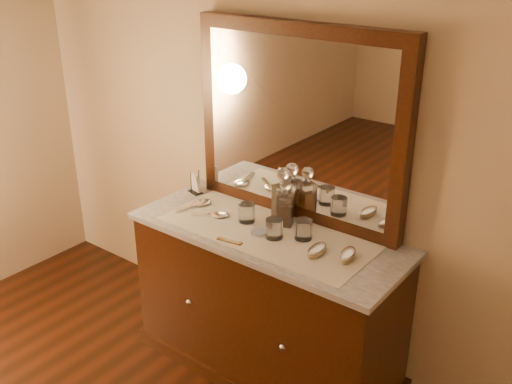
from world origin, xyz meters
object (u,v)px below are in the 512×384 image
Objects in this scene: napkin_rack at (195,184)px; comb at (230,241)px; decanter_right at (285,207)px; pin_dish at (259,232)px; brush_near at (317,250)px; hand_mirror_inner at (217,215)px; hand_mirror_outer at (199,203)px; mirror_frame at (298,124)px; decanter_left at (283,199)px; dresser_cabinet at (267,304)px; brush_far at (348,255)px.

comb is at bearing -32.14° from napkin_rack.
comb is at bearing -109.00° from decanter_right.
brush_near reaches higher than pin_dish.
hand_mirror_outer is at bearing 165.49° from hand_mirror_inner.
napkin_rack is 0.65m from decanter_right.
decanter_left is at bearing -109.34° from mirror_frame.
brush_near is 0.63× the size of hand_mirror_outer.
pin_dish is 0.31× the size of decanter_right.
hand_mirror_inner is (-0.31, -0.28, -0.49)m from mirror_frame.
mirror_frame is at bearing 90.00° from dresser_cabinet.
brush_far reaches higher than hand_mirror_outer.
brush_near reaches higher than comb.
comb is at bearing -97.48° from decanter_left.
napkin_rack is at bearing -169.42° from mirror_frame.
dresser_cabinet is at bearing -90.00° from mirror_frame.
decanter_right is at bearing 165.55° from brush_far.
brush_far is (0.46, -0.25, -0.48)m from mirror_frame.
comb is at bearing -99.63° from mirror_frame.
napkin_rack reaches higher than pin_dish.
dresser_cabinet is 10.54× the size of napkin_rack.
mirror_frame is 0.64m from hand_mirror_inner.
mirror_frame reaches higher than pin_dish.
brush_near is at bearing -42.83° from mirror_frame.
comb is (-0.06, -0.15, -0.00)m from pin_dish.
hand_mirror_outer is (-0.94, 0.02, -0.01)m from brush_far.
comb is 0.46m from hand_mirror_outer.
pin_dish reaches higher than comb.
dresser_cabinet is at bearing 60.73° from comb.
hand_mirror_outer is at bearing 171.91° from pin_dish.
decanter_left reaches higher than dresser_cabinet.
decanter_right is 1.32× the size of hand_mirror_inner.
napkin_rack is at bearing -176.53° from decanter_left.
brush_near is at bearing -9.19° from dresser_cabinet.
mirror_frame is at bearing 26.06° from hand_mirror_outer.
brush_near is 0.63m from hand_mirror_inner.
napkin_rack is at bearing 138.79° from comb.
brush_far is (0.14, 0.05, 0.00)m from brush_near.
decanter_right is (0.03, -0.14, -0.40)m from mirror_frame.
napkin_rack is 0.85× the size of brush_far.
brush_far reaches higher than pin_dish.
mirror_frame is 4.27× the size of decanter_left.
hand_mirror_inner is at bearing -144.94° from decanter_left.
pin_dish is 0.47m from hand_mirror_outer.
mirror_frame reaches higher than decanter_left.
pin_dish is 0.54× the size of brush_near.
pin_dish is at bearing -86.62° from decanter_left.
comb is 0.48× the size of decanter_left.
mirror_frame is 0.77m from napkin_rack.
brush_far is 0.94m from hand_mirror_outer.
pin_dish is at bearing -105.84° from decanter_right.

